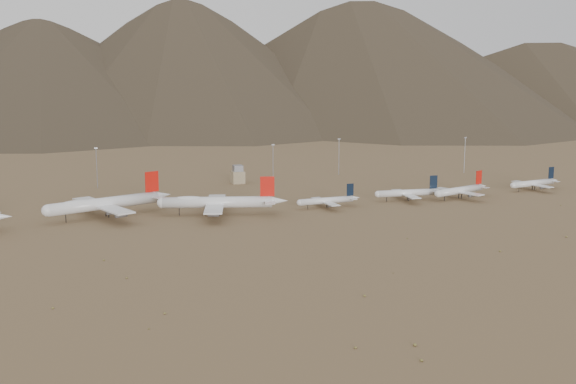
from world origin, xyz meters
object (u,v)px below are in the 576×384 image
object	(u,v)px
narrowbody_b	(409,193)
control_tower	(238,175)
narrowbody_a	(328,200)
widebody_east	(218,202)
widebody_centre	(105,203)

from	to	relation	value
narrowbody_b	control_tower	size ratio (longest dim) A/B	3.52
narrowbody_a	narrowbody_b	size ratio (longest dim) A/B	0.89
control_tower	narrowbody_a	bearing A→B (deg)	-74.33
widebody_east	narrowbody_a	xyz separation A→B (m)	(60.90, 1.37, -2.85)
widebody_centre	narrowbody_a	size ratio (longest dim) A/B	1.78
widebody_centre	narrowbody_a	xyz separation A→B (m)	(116.31, -11.26, -3.20)
widebody_centre	narrowbody_b	world-z (taller)	widebody_centre
narrowbody_a	narrowbody_b	world-z (taller)	narrowbody_b
widebody_centre	control_tower	size ratio (longest dim) A/B	5.58
widebody_centre	narrowbody_a	bearing A→B (deg)	-26.79
widebody_centre	narrowbody_b	bearing A→B (deg)	-23.22
widebody_centre	widebody_east	size ratio (longest dim) A/B	1.02
control_tower	widebody_centre	bearing A→B (deg)	-137.03
widebody_east	narrowbody_a	size ratio (longest dim) A/B	1.75
widebody_centre	widebody_east	bearing A→B (deg)	-34.10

